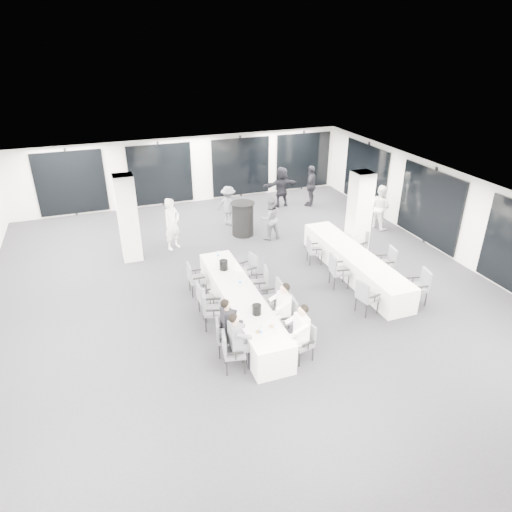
# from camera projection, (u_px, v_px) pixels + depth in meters

# --- Properties ---
(room) EXTENTS (14.04, 16.04, 2.84)m
(room) POSITION_uv_depth(u_px,v_px,m) (261.00, 227.00, 13.69)
(room) COLOR #242328
(room) RESTS_ON ground
(column_left) EXTENTS (0.60, 0.60, 2.80)m
(column_left) POSITION_uv_depth(u_px,v_px,m) (128.00, 218.00, 14.31)
(column_left) COLOR silver
(column_left) RESTS_ON floor
(column_right) EXTENTS (0.60, 0.60, 2.80)m
(column_right) POSITION_uv_depth(u_px,v_px,m) (359.00, 215.00, 14.60)
(column_right) COLOR silver
(column_right) RESTS_ON floor
(banquet_table_main) EXTENTS (0.90, 5.00, 0.75)m
(banquet_table_main) POSITION_uv_depth(u_px,v_px,m) (241.00, 305.00, 11.67)
(banquet_table_main) COLOR silver
(banquet_table_main) RESTS_ON floor
(banquet_table_side) EXTENTS (0.90, 5.00, 0.75)m
(banquet_table_side) POSITION_uv_depth(u_px,v_px,m) (354.00, 264.00, 13.76)
(banquet_table_side) COLOR silver
(banquet_table_side) RESTS_ON floor
(cocktail_table) EXTENTS (0.88, 0.88, 1.22)m
(cocktail_table) POSITION_uv_depth(u_px,v_px,m) (243.00, 219.00, 16.40)
(cocktail_table) COLOR black
(cocktail_table) RESTS_ON floor
(chair_main_left_near) EXTENTS (0.55, 0.58, 0.93)m
(chair_main_left_near) POSITION_uv_depth(u_px,v_px,m) (231.00, 349.00, 9.79)
(chair_main_left_near) COLOR #53555B
(chair_main_left_near) RESTS_ON floor
(chair_main_left_second) EXTENTS (0.53, 0.55, 0.88)m
(chair_main_left_second) POSITION_uv_depth(u_px,v_px,m) (223.00, 335.00, 10.30)
(chair_main_left_second) COLOR #53555B
(chair_main_left_second) RESTS_ON floor
(chair_main_left_mid) EXTENTS (0.62, 0.64, 1.00)m
(chair_main_left_mid) POSITION_uv_depth(u_px,v_px,m) (210.00, 307.00, 11.21)
(chair_main_left_mid) COLOR #53555B
(chair_main_left_mid) RESTS_ON floor
(chair_main_left_fourth) EXTENTS (0.47, 0.52, 0.89)m
(chair_main_left_fourth) POSITION_uv_depth(u_px,v_px,m) (205.00, 298.00, 11.75)
(chair_main_left_fourth) COLOR #53555B
(chair_main_left_fourth) RESTS_ON floor
(chair_main_left_far) EXTENTS (0.49, 0.54, 0.94)m
(chair_main_left_far) POSITION_uv_depth(u_px,v_px,m) (194.00, 277.00, 12.68)
(chair_main_left_far) COLOR #53555B
(chair_main_left_far) RESTS_ON floor
(chair_main_right_near) EXTENTS (0.54, 0.57, 0.89)m
(chair_main_right_near) POSITION_uv_depth(u_px,v_px,m) (304.00, 339.00, 10.14)
(chair_main_right_near) COLOR #53555B
(chair_main_right_near) RESTS_ON floor
(chair_main_right_second) EXTENTS (0.53, 0.58, 0.99)m
(chair_main_right_second) POSITION_uv_depth(u_px,v_px,m) (288.00, 315.00, 10.94)
(chair_main_right_second) COLOR #53555B
(chair_main_right_second) RESTS_ON floor
(chair_main_right_mid) EXTENTS (0.53, 0.59, 1.01)m
(chair_main_right_mid) POSITION_uv_depth(u_px,v_px,m) (274.00, 297.00, 11.64)
(chair_main_right_mid) COLOR #53555B
(chair_main_right_mid) RESTS_ON floor
(chair_main_right_fourth) EXTENTS (0.56, 0.59, 0.94)m
(chair_main_right_fourth) POSITION_uv_depth(u_px,v_px,m) (261.00, 281.00, 12.46)
(chair_main_right_fourth) COLOR #53555B
(chair_main_right_fourth) RESTS_ON floor
(chair_main_right_far) EXTENTS (0.54, 0.57, 0.90)m
(chair_main_right_far) POSITION_uv_depth(u_px,v_px,m) (250.00, 267.00, 13.26)
(chair_main_right_far) COLOR #53555B
(chair_main_right_far) RESTS_ON floor
(chair_side_left_near) EXTENTS (0.56, 0.59, 0.95)m
(chair_side_left_near) POSITION_uv_depth(u_px,v_px,m) (366.00, 295.00, 11.79)
(chair_side_left_near) COLOR #53555B
(chair_side_left_near) RESTS_ON floor
(chair_side_left_mid) EXTENTS (0.58, 0.62, 1.00)m
(chair_side_left_mid) POSITION_uv_depth(u_px,v_px,m) (337.00, 269.00, 13.04)
(chair_side_left_mid) COLOR #53555B
(chair_side_left_mid) RESTS_ON floor
(chair_side_left_far) EXTENTS (0.52, 0.55, 0.87)m
(chair_side_left_far) POSITION_uv_depth(u_px,v_px,m) (312.00, 249.00, 14.41)
(chair_side_left_far) COLOR #53555B
(chair_side_left_far) RESTS_ON floor
(chair_side_right_near) EXTENTS (0.59, 0.62, 0.98)m
(chair_side_right_near) POSITION_uv_depth(u_px,v_px,m) (420.00, 284.00, 12.25)
(chair_side_right_near) COLOR #53555B
(chair_side_right_near) RESTS_ON floor
(chair_side_right_mid) EXTENTS (0.57, 0.60, 0.97)m
(chair_side_right_mid) POSITION_uv_depth(u_px,v_px,m) (387.00, 261.00, 13.52)
(chair_side_right_mid) COLOR #53555B
(chair_side_right_mid) RESTS_ON floor
(chair_side_right_far) EXTENTS (0.55, 0.58, 0.91)m
(chair_side_right_far) POSITION_uv_depth(u_px,v_px,m) (360.00, 242.00, 14.81)
(chair_side_right_far) COLOR #53555B
(chair_side_right_far) RESTS_ON floor
(seated_guest_a) EXTENTS (0.50, 0.38, 1.44)m
(seated_guest_a) POSITION_uv_depth(u_px,v_px,m) (238.00, 338.00, 9.70)
(seated_guest_a) COLOR #585A5F
(seated_guest_a) RESTS_ON floor
(seated_guest_b) EXTENTS (0.50, 0.38, 1.44)m
(seated_guest_b) POSITION_uv_depth(u_px,v_px,m) (230.00, 323.00, 10.20)
(seated_guest_b) COLOR black
(seated_guest_b) RESTS_ON floor
(seated_guest_c) EXTENTS (0.50, 0.38, 1.44)m
(seated_guest_c) POSITION_uv_depth(u_px,v_px,m) (299.00, 330.00, 9.95)
(seated_guest_c) COLOR white
(seated_guest_c) RESTS_ON floor
(seated_guest_d) EXTENTS (0.50, 0.38, 1.44)m
(seated_guest_d) POSITION_uv_depth(u_px,v_px,m) (281.00, 307.00, 10.78)
(seated_guest_d) COLOR white
(seated_guest_d) RESTS_ON floor
(standing_guest_a) EXTENTS (0.94, 0.90, 2.01)m
(standing_guest_a) POSITION_uv_depth(u_px,v_px,m) (172.00, 221.00, 15.19)
(standing_guest_a) COLOR white
(standing_guest_a) RESTS_ON floor
(standing_guest_b) EXTENTS (0.89, 0.59, 1.77)m
(standing_guest_b) POSITION_uv_depth(u_px,v_px,m) (270.00, 216.00, 15.95)
(standing_guest_b) COLOR #585A5F
(standing_guest_b) RESTS_ON floor
(standing_guest_c) EXTENTS (1.16, 1.20, 1.71)m
(standing_guest_c) POSITION_uv_depth(u_px,v_px,m) (228.00, 203.00, 17.18)
(standing_guest_c) COLOR #585A5F
(standing_guest_c) RESTS_ON floor
(standing_guest_d) EXTENTS (1.24, 1.29, 1.96)m
(standing_guest_d) POSITION_uv_depth(u_px,v_px,m) (311.00, 183.00, 19.05)
(standing_guest_d) COLOR black
(standing_guest_d) RESTS_ON floor
(standing_guest_e) EXTENTS (0.75, 1.05, 1.98)m
(standing_guest_e) POSITION_uv_depth(u_px,v_px,m) (358.00, 195.00, 17.60)
(standing_guest_e) COLOR white
(standing_guest_e) RESTS_ON floor
(standing_guest_f) EXTENTS (1.79, 0.76, 1.91)m
(standing_guest_f) POSITION_uv_depth(u_px,v_px,m) (281.00, 184.00, 18.99)
(standing_guest_f) COLOR black
(standing_guest_f) RESTS_ON floor
(standing_guest_g) EXTENTS (0.80, 0.68, 2.04)m
(standing_guest_g) POSITION_uv_depth(u_px,v_px,m) (122.00, 198.00, 17.16)
(standing_guest_g) COLOR white
(standing_guest_g) RESTS_ON floor
(standing_guest_h) EXTENTS (0.80, 1.03, 1.88)m
(standing_guest_h) POSITION_uv_depth(u_px,v_px,m) (380.00, 204.00, 16.85)
(standing_guest_h) COLOR white
(standing_guest_h) RESTS_ON floor
(ice_bucket_near) EXTENTS (0.22, 0.22, 0.25)m
(ice_bucket_near) POSITION_uv_depth(u_px,v_px,m) (257.00, 310.00, 10.57)
(ice_bucket_near) COLOR black
(ice_bucket_near) RESTS_ON banquet_table_main
(ice_bucket_far) EXTENTS (0.24, 0.24, 0.27)m
(ice_bucket_far) POSITION_uv_depth(u_px,v_px,m) (224.00, 265.00, 12.56)
(ice_bucket_far) COLOR black
(ice_bucket_far) RESTS_ON banquet_table_main
(water_bottle_a) EXTENTS (0.06, 0.06, 0.20)m
(water_bottle_a) POSITION_uv_depth(u_px,v_px,m) (261.00, 330.00, 9.88)
(water_bottle_a) COLOR silver
(water_bottle_a) RESTS_ON banquet_table_main
(water_bottle_b) EXTENTS (0.07, 0.07, 0.22)m
(water_bottle_b) POSITION_uv_depth(u_px,v_px,m) (240.00, 281.00, 11.81)
(water_bottle_b) COLOR silver
(water_bottle_b) RESTS_ON banquet_table_main
(water_bottle_c) EXTENTS (0.07, 0.07, 0.20)m
(water_bottle_c) POSITION_uv_depth(u_px,v_px,m) (218.00, 254.00, 13.24)
(water_bottle_c) COLOR silver
(water_bottle_c) RESTS_ON banquet_table_main
(plate_a) EXTENTS (0.22, 0.22, 0.03)m
(plate_a) POSITION_uv_depth(u_px,v_px,m) (258.00, 332.00, 9.98)
(plate_a) COLOR white
(plate_a) RESTS_ON banquet_table_main
(plate_b) EXTENTS (0.22, 0.22, 0.03)m
(plate_b) POSITION_uv_depth(u_px,v_px,m) (272.00, 326.00, 10.16)
(plate_b) COLOR white
(plate_b) RESTS_ON banquet_table_main
(plate_c) EXTENTS (0.22, 0.22, 0.03)m
(plate_c) POSITION_uv_depth(u_px,v_px,m) (253.00, 306.00, 10.90)
(plate_c) COLOR white
(plate_c) RESTS_ON banquet_table_main
(wine_glass) EXTENTS (0.08, 0.08, 0.20)m
(wine_glass) POSITION_uv_depth(u_px,v_px,m) (275.00, 327.00, 9.90)
(wine_glass) COLOR silver
(wine_glass) RESTS_ON banquet_table_main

